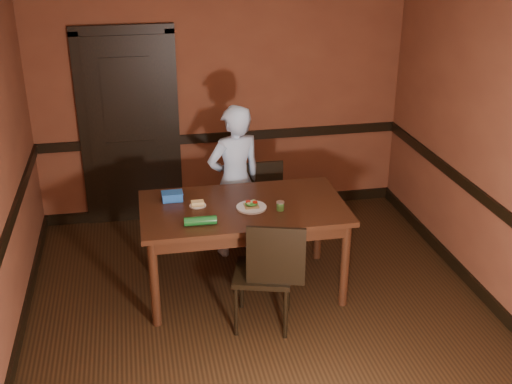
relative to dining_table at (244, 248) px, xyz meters
name	(u,v)px	position (x,y,z in m)	size (l,w,h in m)	color
floor	(264,322)	(0.07, -0.55, -0.42)	(4.00, 4.50, 0.01)	black
wall_back	(222,97)	(0.07, 1.70, 0.93)	(4.00, 0.02, 2.70)	brown
wall_front	(369,360)	(0.07, -2.80, 0.93)	(4.00, 0.02, 2.70)	brown
wall_right	(504,156)	(2.07, -0.55, 0.93)	(0.02, 4.50, 2.70)	brown
dado_back	(223,137)	(0.07, 1.68, 0.48)	(4.00, 0.03, 0.10)	black
dado_left	(1,251)	(-1.91, -0.55, 0.48)	(0.03, 4.50, 0.10)	black
dado_right	(494,206)	(2.06, -0.55, 0.48)	(0.03, 4.50, 0.10)	black
baseboard_back	(224,206)	(0.07, 1.68, -0.36)	(4.00, 0.03, 0.12)	black
baseboard_left	(18,344)	(-1.91, -0.55, -0.36)	(0.03, 4.50, 0.12)	black
baseboard_right	(480,291)	(2.06, -0.55, -0.36)	(0.03, 4.50, 0.12)	black
door	(130,126)	(-0.93, 1.66, 0.67)	(1.05, 0.07, 2.20)	black
dining_table	(244,248)	(0.00, 0.00, 0.00)	(1.79, 1.00, 0.84)	black
chair_far	(266,212)	(0.33, 0.60, 0.04)	(0.43, 0.43, 0.92)	black
chair_near	(263,271)	(0.06, -0.55, 0.08)	(0.46, 0.46, 0.99)	black
person	(235,182)	(0.04, 0.70, 0.35)	(0.56, 0.37, 1.54)	#A7C2E3
sandwich_plate	(251,206)	(0.06, -0.07, 0.44)	(0.26, 0.26, 0.07)	silver
sauce_jar	(280,206)	(0.30, -0.15, 0.46)	(0.07, 0.07, 0.08)	#418035
cheese_saucer	(198,204)	(-0.39, 0.07, 0.44)	(0.15, 0.15, 0.05)	silver
food_tub	(172,196)	(-0.60, 0.23, 0.46)	(0.19, 0.13, 0.08)	#245AB2
wrapped_veg	(200,221)	(-0.41, -0.30, 0.46)	(0.07, 0.07, 0.27)	#114617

